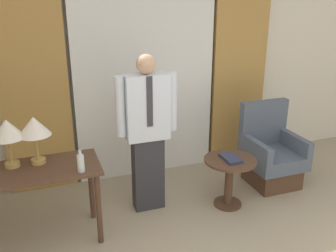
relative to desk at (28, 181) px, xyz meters
The scene contains 12 objects.
wall_back 1.94m from the desk, 39.98° to the left, with size 10.00×0.06×2.70m.
curtain_sheer_center 1.85m from the desk, 36.66° to the left, with size 1.68×0.06×2.58m.
curtain_drape_left 1.23m from the desk, 82.38° to the left, with size 0.73×0.06×2.58m.
curtain_drape_right 2.89m from the desk, 21.38° to the left, with size 0.73×0.06×2.58m.
desk is the anchor object (origin of this frame).
table_lamp_left 0.46m from the desk, 133.71° to the left, with size 0.28×0.28×0.43m.
table_lamp_right 0.46m from the desk, 46.29° to the left, with size 0.28×0.28×0.43m.
bottle_by_lamp 0.51m from the desk, 23.15° to the right, with size 0.06×0.06×0.19m.
person 1.19m from the desk, 10.77° to the left, with size 0.62×0.20×1.61m.
armchair 2.68m from the desk, ahead, with size 0.60×0.61×0.95m.
side_table 1.97m from the desk, ahead, with size 0.54×0.54×0.54m.
book 1.95m from the desk, ahead, with size 0.15×0.25×0.03m.
Camera 1 is at (-1.22, -1.53, 2.16)m, focal length 40.00 mm.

